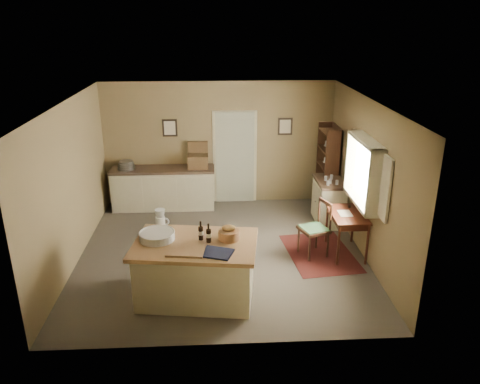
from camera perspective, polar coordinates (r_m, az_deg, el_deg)
The scene contains 16 objects.
ground at distance 8.47m, azimuth -2.22°, elevation -7.37°, with size 5.00×5.00×0.00m, color brown.
wall_back at distance 10.32m, azimuth -2.60°, elevation 5.91°, with size 5.00×0.10×2.70m, color olive.
wall_front at distance 5.63m, azimuth -1.92°, elevation -7.27°, with size 5.00×0.10×2.70m, color olive.
wall_left at distance 8.28m, azimuth -19.92°, elevation 0.87°, with size 0.10×5.00×2.70m, color olive.
wall_right at distance 8.34m, azimuth 15.09°, elevation 1.54°, with size 0.10×5.00×2.70m, color olive.
ceiling at distance 7.58m, azimuth -2.51°, elevation 10.92°, with size 5.00×5.00×0.00m, color silver.
door at distance 10.38m, azimuth -0.63°, elevation 4.33°, with size 0.97×0.06×2.11m, color #A2A48C.
framed_prints at distance 10.21m, azimuth -1.49°, elevation 7.91°, with size 2.82×0.02×0.38m.
window at distance 8.07m, azimuth 15.13°, elevation 2.40°, with size 0.25×1.99×1.12m.
work_island at distance 7.05m, azimuth -5.45°, elevation -9.23°, with size 1.91×1.38×1.20m.
sideboard at distance 10.35m, azimuth -9.24°, elevation 0.66°, with size 2.23×0.63×1.18m.
rug at distance 8.56m, azimuth 9.68°, elevation -7.34°, with size 1.10×1.60×0.01m, color #451413.
writing_desk at distance 8.38m, azimuth 12.96°, elevation -3.15°, with size 0.57×0.94×0.82m.
desk_chair at distance 8.28m, azimuth 8.99°, elevation -4.54°, with size 0.46×0.46×0.98m, color black, non-canonical shape.
right_cabinet at distance 9.67m, azimuth 10.75°, elevation -1.06°, with size 0.53×0.95×0.99m.
shelving_unit at distance 10.19m, azimuth 10.83°, elevation 2.86°, with size 0.31×0.83×1.85m.
Camera 1 is at (-0.09, -7.47, 4.00)m, focal length 35.00 mm.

